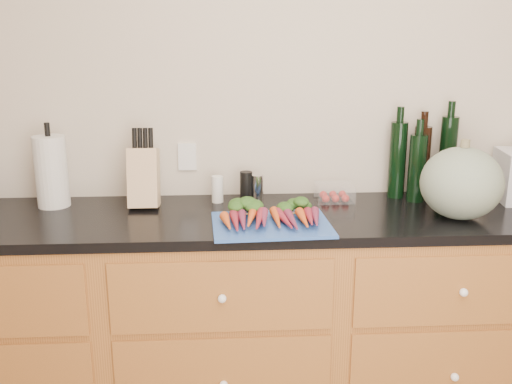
{
  "coord_description": "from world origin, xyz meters",
  "views": [
    {
      "loc": [
        -0.44,
        -0.92,
        1.65
      ],
      "look_at": [
        -0.31,
        1.2,
        1.06
      ],
      "focal_mm": 40.0,
      "sensor_mm": 36.0,
      "label": 1
    }
  ],
  "objects": [
    {
      "name": "wall_back",
      "position": [
        0.0,
        1.62,
        1.3
      ],
      "size": [
        4.1,
        0.05,
        2.6
      ],
      "primitive_type": "cube",
      "color": "beige",
      "rests_on": "ground"
    },
    {
      "name": "cabinets",
      "position": [
        0.0,
        1.3,
        0.45
      ],
      "size": [
        3.6,
        0.64,
        0.9
      ],
      "color": "brown",
      "rests_on": "ground"
    },
    {
      "name": "countertop",
      "position": [
        0.0,
        1.3,
        0.92
      ],
      "size": [
        3.64,
        0.62,
        0.04
      ],
      "primitive_type": "cube",
      "color": "black",
      "rests_on": "cabinets"
    },
    {
      "name": "cutting_board",
      "position": [
        -0.26,
        1.14,
        0.95
      ],
      "size": [
        0.46,
        0.36,
        0.01
      ],
      "primitive_type": "cube",
      "rotation": [
        0.0,
        0.0,
        0.05
      ],
      "color": "#2954AA",
      "rests_on": "countertop"
    },
    {
      "name": "carrots",
      "position": [
        -0.26,
        1.18,
        0.97
      ],
      "size": [
        0.37,
        0.28,
        0.05
      ],
      "color": "#E6551B",
      "rests_on": "cutting_board"
    },
    {
      "name": "squash",
      "position": [
        0.5,
        1.2,
        1.08
      ],
      "size": [
        0.32,
        0.32,
        0.29
      ],
      "primitive_type": "ellipsoid",
      "color": "slate",
      "rests_on": "countertop"
    },
    {
      "name": "paper_towel",
      "position": [
        -1.16,
        1.46,
        1.09
      ],
      "size": [
        0.13,
        0.13,
        0.3
      ],
      "primitive_type": "cylinder",
      "color": "silver",
      "rests_on": "countertop"
    },
    {
      "name": "knife_block",
      "position": [
        -0.78,
        1.44,
        1.06
      ],
      "size": [
        0.12,
        0.12,
        0.25
      ],
      "primitive_type": "cube",
      "color": "tan",
      "rests_on": "countertop"
    },
    {
      "name": "grinder_salt",
      "position": [
        -0.47,
        1.48,
        1.0
      ],
      "size": [
        0.05,
        0.05,
        0.12
      ],
      "primitive_type": "cylinder",
      "color": "white",
      "rests_on": "countertop"
    },
    {
      "name": "grinder_pepper",
      "position": [
        -0.34,
        1.48,
        1.01
      ],
      "size": [
        0.05,
        0.05,
        0.13
      ],
      "primitive_type": "cylinder",
      "color": "black",
      "rests_on": "countertop"
    },
    {
      "name": "canister_chrome",
      "position": [
        -0.29,
        1.48,
        1.0
      ],
      "size": [
        0.05,
        0.05,
        0.12
      ],
      "primitive_type": "cylinder",
      "color": "silver",
      "rests_on": "countertop"
    },
    {
      "name": "tomato_box",
      "position": [
        0.05,
        1.47,
        0.98
      ],
      "size": [
        0.16,
        0.13,
        0.08
      ],
      "primitive_type": "cube",
      "color": "white",
      "rests_on": "countertop"
    },
    {
      "name": "bottles",
      "position": [
        0.44,
        1.51,
        1.1
      ],
      "size": [
        0.3,
        0.15,
        0.36
      ],
      "color": "black",
      "rests_on": "countertop"
    }
  ]
}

